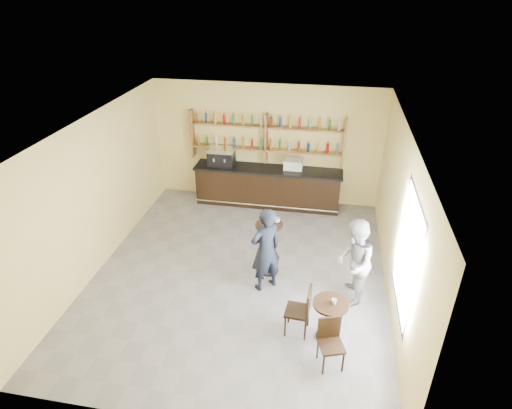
% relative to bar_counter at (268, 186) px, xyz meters
% --- Properties ---
extents(floor, '(7.00, 7.00, 0.00)m').
position_rel_bar_counter_xyz_m(floor, '(-0.09, -3.15, -0.53)').
color(floor, slate).
rests_on(floor, ground).
extents(ceiling, '(7.00, 7.00, 0.00)m').
position_rel_bar_counter_xyz_m(ceiling, '(-0.09, -3.15, 2.67)').
color(ceiling, white).
rests_on(ceiling, wall_back).
extents(wall_back, '(7.00, 0.00, 7.00)m').
position_rel_bar_counter_xyz_m(wall_back, '(-0.09, 0.35, 1.07)').
color(wall_back, '#F0DC88').
rests_on(wall_back, floor).
extents(wall_front, '(7.00, 0.00, 7.00)m').
position_rel_bar_counter_xyz_m(wall_front, '(-0.09, -6.65, 1.07)').
color(wall_front, '#F0DC88').
rests_on(wall_front, floor).
extents(wall_left, '(0.00, 7.00, 7.00)m').
position_rel_bar_counter_xyz_m(wall_left, '(-3.09, -3.15, 1.07)').
color(wall_left, '#F0DC88').
rests_on(wall_left, floor).
extents(wall_right, '(0.00, 7.00, 7.00)m').
position_rel_bar_counter_xyz_m(wall_right, '(2.91, -3.15, 1.07)').
color(wall_right, '#F0DC88').
rests_on(wall_right, floor).
extents(window_pane, '(0.00, 2.00, 2.00)m').
position_rel_bar_counter_xyz_m(window_pane, '(2.90, -4.35, 1.17)').
color(window_pane, white).
rests_on(window_pane, wall_right).
extents(window_frame, '(0.04, 1.70, 2.10)m').
position_rel_bar_counter_xyz_m(window_frame, '(2.89, -4.35, 1.17)').
color(window_frame, black).
rests_on(window_frame, wall_right).
extents(shelf_unit, '(4.00, 0.26, 1.40)m').
position_rel_bar_counter_xyz_m(shelf_unit, '(-0.09, 0.22, 1.28)').
color(shelf_unit, brown).
rests_on(shelf_unit, wall_back).
extents(liquor_bottles, '(3.68, 0.10, 1.00)m').
position_rel_bar_counter_xyz_m(liquor_bottles, '(-0.09, 0.22, 1.45)').
color(liquor_bottles, '#8C5919').
rests_on(liquor_bottles, shelf_unit).
extents(bar_counter, '(3.91, 0.76, 1.06)m').
position_rel_bar_counter_xyz_m(bar_counter, '(0.00, 0.00, 0.00)').
color(bar_counter, black).
rests_on(bar_counter, floor).
extents(espresso_machine, '(0.70, 0.46, 0.49)m').
position_rel_bar_counter_xyz_m(espresso_machine, '(-1.26, 0.00, 0.77)').
color(espresso_machine, black).
rests_on(espresso_machine, bar_counter).
extents(pastry_case, '(0.51, 0.41, 0.30)m').
position_rel_bar_counter_xyz_m(pastry_case, '(0.66, 0.00, 0.68)').
color(pastry_case, silver).
rests_on(pastry_case, bar_counter).
extents(pedestal_table, '(0.70, 0.70, 1.16)m').
position_rel_bar_counter_xyz_m(pedestal_table, '(0.48, -2.96, 0.05)').
color(pedestal_table, black).
rests_on(pedestal_table, floor).
extents(napkin, '(0.18, 0.18, 0.00)m').
position_rel_bar_counter_xyz_m(napkin, '(0.48, -2.96, 0.63)').
color(napkin, white).
rests_on(napkin, pedestal_table).
extents(donut, '(0.13, 0.13, 0.04)m').
position_rel_bar_counter_xyz_m(donut, '(0.49, -2.97, 0.66)').
color(donut, '#E0A852').
rests_on(donut, napkin).
extents(cup_pedestal, '(0.14, 0.14, 0.10)m').
position_rel_bar_counter_xyz_m(cup_pedestal, '(0.62, -2.86, 0.68)').
color(cup_pedestal, white).
rests_on(cup_pedestal, pedestal_table).
extents(man_main, '(0.78, 0.76, 1.80)m').
position_rel_bar_counter_xyz_m(man_main, '(0.50, -3.48, 0.37)').
color(man_main, black).
rests_on(man_main, floor).
extents(cafe_table, '(0.77, 0.77, 0.77)m').
position_rel_bar_counter_xyz_m(cafe_table, '(1.79, -4.64, -0.14)').
color(cafe_table, black).
rests_on(cafe_table, floor).
extents(cup_cafe, '(0.10, 0.10, 0.08)m').
position_rel_bar_counter_xyz_m(cup_cafe, '(1.84, -4.64, 0.28)').
color(cup_cafe, white).
rests_on(cup_cafe, cafe_table).
extents(chair_west, '(0.44, 0.44, 0.95)m').
position_rel_bar_counter_xyz_m(chair_west, '(1.24, -4.59, -0.05)').
color(chair_west, black).
rests_on(chair_west, floor).
extents(chair_south, '(0.48, 0.48, 0.87)m').
position_rel_bar_counter_xyz_m(chair_south, '(1.84, -5.24, -0.09)').
color(chair_south, black).
rests_on(chair_south, floor).
extents(patron_second, '(0.71, 0.89, 1.76)m').
position_rel_bar_counter_xyz_m(patron_second, '(2.17, -3.57, 0.35)').
color(patron_second, '#939297').
rests_on(patron_second, floor).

